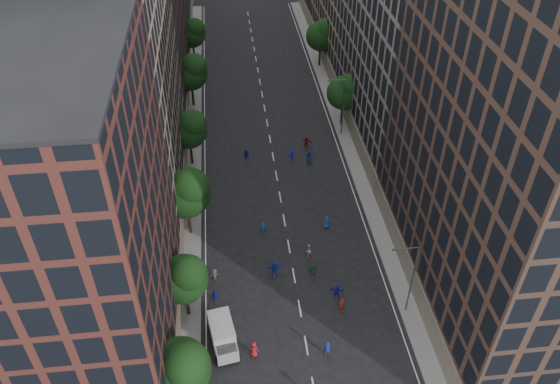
# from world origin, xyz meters

# --- Properties ---
(ground) EXTENTS (240.00, 240.00, 0.00)m
(ground) POSITION_xyz_m (0.00, 40.00, 0.00)
(ground) COLOR black
(ground) RESTS_ON ground
(sidewalk_left) EXTENTS (4.00, 105.00, 0.15)m
(sidewalk_left) POSITION_xyz_m (-12.00, 47.50, 0.07)
(sidewalk_left) COLOR slate
(sidewalk_left) RESTS_ON ground
(sidewalk_right) EXTENTS (4.00, 105.00, 0.15)m
(sidewalk_right) POSITION_xyz_m (12.00, 47.50, 0.07)
(sidewalk_right) COLOR slate
(sidewalk_right) RESTS_ON ground
(bldg_left_a) EXTENTS (14.00, 22.00, 30.00)m
(bldg_left_a) POSITION_xyz_m (-19.00, 11.00, 15.00)
(bldg_left_a) COLOR #4E241D
(bldg_left_a) RESTS_ON ground
(bldg_left_b) EXTENTS (14.00, 26.00, 34.00)m
(bldg_left_b) POSITION_xyz_m (-19.00, 35.00, 17.00)
(bldg_left_b) COLOR #8D765C
(bldg_left_b) RESTS_ON ground
(bldg_left_c) EXTENTS (14.00, 20.00, 28.00)m
(bldg_left_c) POSITION_xyz_m (-19.00, 58.00, 14.00)
(bldg_left_c) COLOR #4E241D
(bldg_left_c) RESTS_ON ground
(bldg_right_a) EXTENTS (14.00, 30.00, 36.00)m
(bldg_right_a) POSITION_xyz_m (19.00, 15.00, 18.00)
(bldg_right_a) COLOR #442E24
(bldg_right_a) RESTS_ON ground
(bldg_right_b) EXTENTS (14.00, 28.00, 33.00)m
(bldg_right_b) POSITION_xyz_m (19.00, 44.00, 16.50)
(bldg_right_b) COLOR #6E645A
(bldg_right_b) RESTS_ON ground
(tree_left_0) EXTENTS (5.20, 5.20, 8.83)m
(tree_left_0) POSITION_xyz_m (-11.01, 3.85, 5.96)
(tree_left_0) COLOR black
(tree_left_0) RESTS_ON ground
(tree_left_1) EXTENTS (4.80, 4.80, 8.21)m
(tree_left_1) POSITION_xyz_m (-11.02, 13.86, 5.55)
(tree_left_1) COLOR black
(tree_left_1) RESTS_ON ground
(tree_left_2) EXTENTS (5.60, 5.60, 9.45)m
(tree_left_2) POSITION_xyz_m (-10.99, 25.83, 6.36)
(tree_left_2) COLOR black
(tree_left_2) RESTS_ON ground
(tree_left_3) EXTENTS (5.00, 5.00, 8.58)m
(tree_left_3) POSITION_xyz_m (-11.02, 39.85, 5.82)
(tree_left_3) COLOR black
(tree_left_3) RESTS_ON ground
(tree_left_4) EXTENTS (5.40, 5.40, 9.08)m
(tree_left_4) POSITION_xyz_m (-11.00, 55.84, 6.10)
(tree_left_4) COLOR black
(tree_left_4) RESTS_ON ground
(tree_left_5) EXTENTS (4.80, 4.80, 8.33)m
(tree_left_5) POSITION_xyz_m (-11.02, 71.86, 5.68)
(tree_left_5) COLOR black
(tree_left_5) RESTS_ON ground
(tree_right_a) EXTENTS (5.00, 5.00, 8.39)m
(tree_right_a) POSITION_xyz_m (11.38, 47.85, 5.63)
(tree_right_a) COLOR black
(tree_right_a) RESTS_ON ground
(tree_right_b) EXTENTS (5.20, 5.20, 8.83)m
(tree_right_b) POSITION_xyz_m (11.39, 67.85, 5.96)
(tree_right_b) COLOR black
(tree_right_b) RESTS_ON ground
(streetlamp_near) EXTENTS (2.64, 0.22, 9.06)m
(streetlamp_near) POSITION_xyz_m (10.37, 12.00, 5.17)
(streetlamp_near) COLOR #595B60
(streetlamp_near) RESTS_ON ground
(streetlamp_far) EXTENTS (2.64, 0.22, 9.06)m
(streetlamp_far) POSITION_xyz_m (10.37, 45.00, 5.17)
(streetlamp_far) COLOR #595B60
(streetlamp_far) RESTS_ON ground
(cargo_van) EXTENTS (3.03, 5.11, 2.57)m
(cargo_van) POSITION_xyz_m (-7.82, 10.03, 1.35)
(cargo_van) COLOR #B3B3B5
(cargo_van) RESTS_ON ground
(skater_1) EXTENTS (0.75, 0.65, 1.74)m
(skater_1) POSITION_xyz_m (1.77, 7.83, 0.87)
(skater_1) COLOR #162FB5
(skater_1) RESTS_ON ground
(skater_4) EXTENTS (0.92, 0.45, 1.53)m
(skater_4) POSITION_xyz_m (-8.50, 15.44, 0.76)
(skater_4) COLOR #131F9E
(skater_4) RESTS_ON ground
(skater_5) EXTENTS (1.51, 0.81, 1.56)m
(skater_5) POSITION_xyz_m (4.00, 14.64, 0.78)
(skater_5) COLOR #1916B6
(skater_5) RESTS_ON ground
(skater_6) EXTENTS (1.06, 0.87, 1.86)m
(skater_6) POSITION_xyz_m (-5.02, 8.42, 0.93)
(skater_6) COLOR #AC1C1F
(skater_6) RESTS_ON ground
(skater_7) EXTENTS (0.73, 0.59, 1.75)m
(skater_7) POSITION_xyz_m (4.10, 12.71, 0.87)
(skater_7) COLOR maroon
(skater_7) RESTS_ON ground
(skater_8) EXTENTS (1.00, 0.90, 1.67)m
(skater_8) POSITION_xyz_m (1.98, 20.69, 0.84)
(skater_8) COLOR #B2B2AE
(skater_8) RESTS_ON ground
(skater_9) EXTENTS (1.08, 0.79, 1.50)m
(skater_9) POSITION_xyz_m (-8.50, 18.30, 0.75)
(skater_9) COLOR #46454A
(skater_9) RESTS_ON ground
(skater_10) EXTENTS (1.06, 0.48, 1.79)m
(skater_10) POSITION_xyz_m (1.99, 17.66, 0.89)
(skater_10) COLOR #1C602D
(skater_10) RESTS_ON ground
(skater_11) EXTENTS (1.71, 0.55, 1.85)m
(skater_11) POSITION_xyz_m (-2.10, 18.31, 0.92)
(skater_11) COLOR #1632B9
(skater_11) RESTS_ON ground
(skater_12) EXTENTS (0.78, 0.50, 1.59)m
(skater_12) POSITION_xyz_m (4.82, 25.22, 0.79)
(skater_12) COLOR #1444A8
(skater_12) RESTS_ON ground
(skater_13) EXTENTS (0.63, 0.42, 1.71)m
(skater_13) POSITION_xyz_m (-2.75, 24.87, 0.85)
(skater_13) COLOR #1443A3
(skater_13) RESTS_ON ground
(skater_14) EXTENTS (1.12, 1.02, 1.86)m
(skater_14) POSITION_xyz_m (4.62, 38.21, 0.93)
(skater_14) COLOR #1633BA
(skater_14) RESTS_ON ground
(skater_15) EXTENTS (1.14, 0.78, 1.62)m
(skater_15) POSITION_xyz_m (2.45, 39.20, 0.81)
(skater_15) COLOR #1816B2
(skater_15) RESTS_ON ground
(skater_16) EXTENTS (1.09, 0.66, 1.74)m
(skater_16) POSITION_xyz_m (-3.75, 39.96, 0.87)
(skater_16) COLOR #1514A7
(skater_16) RESTS_ON ground
(skater_17) EXTENTS (1.70, 1.14, 1.76)m
(skater_17) POSITION_xyz_m (4.96, 42.19, 0.88)
(skater_17) COLOR maroon
(skater_17) RESTS_ON ground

